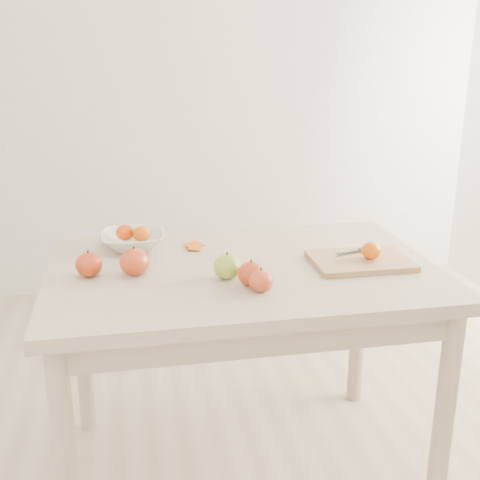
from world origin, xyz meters
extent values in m
plane|color=#C6B293|center=(0.00, 0.00, 0.00)|extent=(3.50, 3.50, 0.00)
plane|color=white|center=(0.00, 1.75, 1.35)|extent=(3.50, 0.00, 3.50)
cube|color=#C1AA92|center=(0.00, 0.00, 0.73)|extent=(1.20, 0.80, 0.04)
cylinder|color=#BCAA8E|center=(-0.54, 0.34, 0.35)|extent=(0.06, 0.06, 0.71)
cylinder|color=#BCAA8E|center=(0.54, 0.34, 0.35)|extent=(0.06, 0.06, 0.71)
cylinder|color=#BCAA8E|center=(-0.54, -0.34, 0.35)|extent=(0.06, 0.06, 0.71)
cylinder|color=#BCAA8E|center=(0.54, -0.34, 0.35)|extent=(0.06, 0.06, 0.71)
cube|color=tan|center=(0.37, -0.05, 0.76)|extent=(0.30, 0.22, 0.02)
ellipsoid|color=orange|center=(0.40, -0.06, 0.80)|extent=(0.06, 0.06, 0.05)
imported|color=white|center=(-0.33, 0.25, 0.78)|extent=(0.22, 0.22, 0.05)
ellipsoid|color=#CA3607|center=(-0.36, 0.26, 0.80)|extent=(0.06, 0.06, 0.05)
ellipsoid|color=#DC6307|center=(-0.30, 0.23, 0.80)|extent=(0.06, 0.06, 0.05)
cube|color=#DD530F|center=(-0.13, 0.22, 0.75)|extent=(0.07, 0.07, 0.01)
cube|color=#C5670D|center=(-0.13, 0.18, 0.75)|extent=(0.05, 0.05, 0.01)
cube|color=silver|center=(0.43, 0.03, 0.78)|extent=(0.08, 0.04, 0.01)
cube|color=#383A3F|center=(0.35, 0.00, 0.78)|extent=(0.10, 0.04, 0.00)
ellipsoid|color=olive|center=(-0.07, -0.09, 0.79)|extent=(0.08, 0.08, 0.07)
ellipsoid|color=maroon|center=(-0.01, -0.16, 0.79)|extent=(0.08, 0.08, 0.07)
ellipsoid|color=#A40308|center=(-0.47, 0.00, 0.79)|extent=(0.08, 0.08, 0.07)
ellipsoid|color=maroon|center=(-0.33, -0.01, 0.79)|extent=(0.09, 0.09, 0.08)
ellipsoid|color=maroon|center=(0.01, -0.21, 0.78)|extent=(0.07, 0.07, 0.06)
camera|label=1|loc=(-0.34, -1.73, 1.40)|focal=45.00mm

